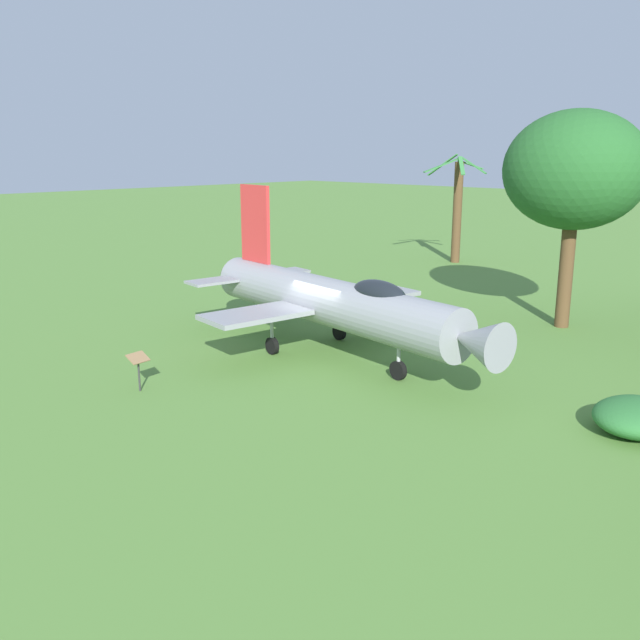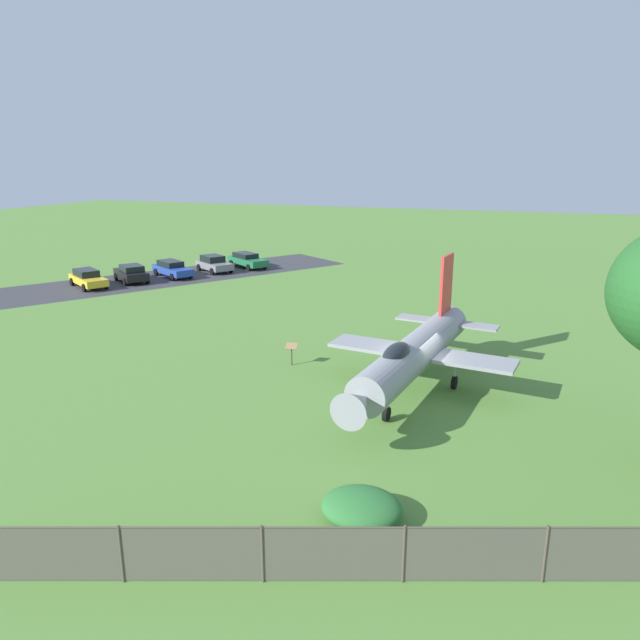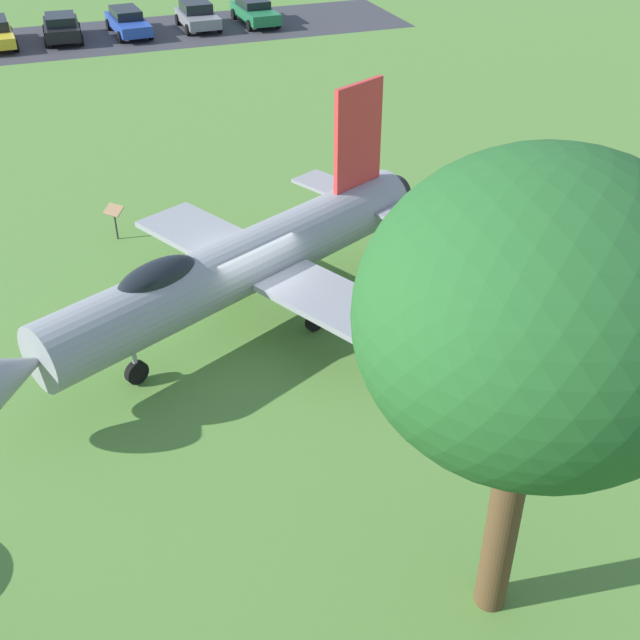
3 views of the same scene
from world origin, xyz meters
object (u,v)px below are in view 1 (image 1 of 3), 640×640
object	(u,v)px
display_jet	(334,302)
shrub_by_tree	(638,417)
info_plaque	(138,363)
palm_tree	(457,209)
shade_tree	(575,171)

from	to	relation	value
display_jet	shrub_by_tree	bearing A→B (deg)	10.47
display_jet	info_plaque	world-z (taller)	display_jet
display_jet	shrub_by_tree	world-z (taller)	display_jet
palm_tree	display_jet	bearing A→B (deg)	-67.61
display_jet	shade_tree	world-z (taller)	shade_tree
palm_tree	shrub_by_tree	bearing A→B (deg)	-47.34
shrub_by_tree	info_plaque	size ratio (longest dim) A/B	2.10
display_jet	info_plaque	xyz separation A→B (m)	(-1.73, -6.51, -1.07)
palm_tree	info_plaque	world-z (taller)	palm_tree
shade_tree	palm_tree	size ratio (longest dim) A/B	1.26
display_jet	palm_tree	distance (m)	21.95
shade_tree	shrub_by_tree	bearing A→B (deg)	-55.52
palm_tree	info_plaque	distance (m)	27.67
shade_tree	info_plaque	xyz separation A→B (m)	(-5.52, -15.85, -5.25)
shade_tree	info_plaque	distance (m)	17.59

